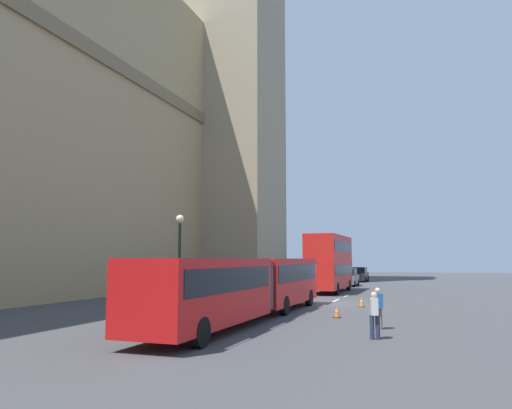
{
  "coord_description": "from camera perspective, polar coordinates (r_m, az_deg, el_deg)",
  "views": [
    {
      "loc": [
        -31.33,
        -6.23,
        2.87
      ],
      "look_at": [
        -5.51,
        2.98,
        5.97
      ],
      "focal_mm": 33.94,
      "sensor_mm": 36.0,
      "label": 1
    }
  ],
  "objects": [
    {
      "name": "pedestrian_near_cones",
      "position": [
        18.38,
        13.79,
        -12.38
      ],
      "size": [
        0.44,
        0.35,
        1.69
      ],
      "color": "#262D4C",
      "rests_on": "ground_plane"
    },
    {
      "name": "street_lamp",
      "position": [
        26.59,
        -9.02,
        -5.97
      ],
      "size": [
        0.44,
        0.44,
        5.27
      ],
      "color": "black",
      "rests_on": "ground_plane"
    },
    {
      "name": "traffic_cone_middle",
      "position": [
        30.45,
        12.32,
        -11.17
      ],
      "size": [
        0.36,
        0.36,
        0.58
      ],
      "color": "black",
      "rests_on": "ground_plane"
    },
    {
      "name": "sedan_lead",
      "position": [
        53.22,
        10.8,
        -8.44
      ],
      "size": [
        4.4,
        1.86,
        1.85
      ],
      "color": "gray",
      "rests_on": "ground_plane"
    },
    {
      "name": "traffic_cone_west",
      "position": [
        24.74,
        9.51,
        -12.36
      ],
      "size": [
        0.36,
        0.36,
        0.58
      ],
      "color": "black",
      "rests_on": "ground_plane"
    },
    {
      "name": "lane_centre_marking",
      "position": [
        28.09,
        6.86,
        -12.26
      ],
      "size": [
        25.2,
        0.16,
        0.01
      ],
      "color": "silver",
      "rests_on": "ground_plane"
    },
    {
      "name": "pedestrian_by_kerb",
      "position": [
        20.95,
        14.18,
        -11.61
      ],
      "size": [
        0.46,
        0.44,
        1.69
      ],
      "color": "#726651",
      "rests_on": "ground_plane"
    },
    {
      "name": "sedan_trailing",
      "position": [
        63.61,
        12.13,
        -8.07
      ],
      "size": [
        4.4,
        1.86,
        1.85
      ],
      "color": "black",
      "rests_on": "ground_plane"
    },
    {
      "name": "ground_plane",
      "position": [
        32.07,
        8.52,
        -11.51
      ],
      "size": [
        160.0,
        160.0,
        0.0
      ],
      "primitive_type": "plane",
      "color": "#424244"
    },
    {
      "name": "double_decker_bus",
      "position": [
        43.04,
        8.67,
        -6.59
      ],
      "size": [
        9.53,
        2.54,
        4.9
      ],
      "color": "red",
      "rests_on": "ground_plane"
    },
    {
      "name": "articulated_bus",
      "position": [
        23.55,
        -0.84,
        -9.18
      ],
      "size": [
        18.55,
        2.54,
        2.9
      ],
      "color": "red",
      "rests_on": "ground_plane"
    }
  ]
}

